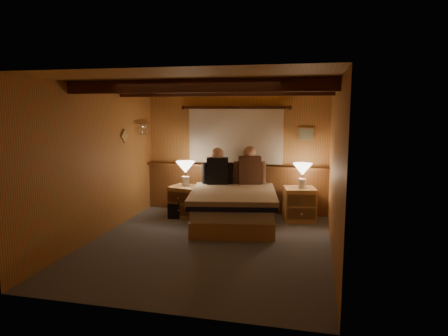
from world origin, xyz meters
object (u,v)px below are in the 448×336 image
(bed, at_px, (233,207))
(lamp_left, at_px, (185,169))
(person_left, at_px, (218,169))
(duffel_bag, at_px, (181,210))
(lamp_right, at_px, (303,171))
(person_right, at_px, (250,168))
(nightstand_left, at_px, (186,201))
(nightstand_right, at_px, (299,204))

(bed, relative_size, lamp_left, 4.41)
(person_left, relative_size, duffel_bag, 1.38)
(lamp_left, relative_size, person_left, 0.65)
(lamp_right, relative_size, person_left, 0.64)
(duffel_bag, bearing_deg, person_right, 7.62)
(bed, height_order, person_left, person_left)
(bed, relative_size, duffel_bag, 3.97)
(nightstand_left, relative_size, person_left, 0.87)
(lamp_right, distance_m, duffel_bag, 2.36)
(lamp_left, distance_m, person_right, 1.21)
(lamp_left, distance_m, duffel_bag, 0.77)
(bed, xyz_separation_m, duffel_bag, (-1.06, 0.29, -0.18))
(nightstand_right, relative_size, person_right, 0.87)
(lamp_left, height_order, lamp_right, lamp_right)
(person_right, bearing_deg, nightstand_left, -178.97)
(nightstand_right, bearing_deg, nightstand_left, 173.66)
(lamp_left, distance_m, lamp_right, 2.16)
(bed, distance_m, person_right, 0.92)
(bed, xyz_separation_m, lamp_right, (1.15, 0.55, 0.60))
(lamp_left, relative_size, duffel_bag, 0.90)
(nightstand_right, xyz_separation_m, lamp_left, (-2.12, -0.18, 0.61))
(person_right, bearing_deg, duffel_bag, -175.83)
(bed, bearing_deg, lamp_left, 147.92)
(lamp_right, height_order, person_left, person_left)
(nightstand_left, height_order, nightstand_right, nightstand_right)
(nightstand_left, distance_m, duffel_bag, 0.18)
(lamp_right, bearing_deg, person_right, 172.11)
(nightstand_left, distance_m, nightstand_right, 2.13)
(bed, height_order, lamp_right, lamp_right)
(nightstand_left, bearing_deg, lamp_right, 16.40)
(nightstand_right, distance_m, lamp_left, 2.21)
(nightstand_right, bearing_deg, lamp_left, 172.73)
(nightstand_left, distance_m, lamp_right, 2.25)
(duffel_bag, bearing_deg, bed, -25.28)
(lamp_right, height_order, person_right, person_right)
(lamp_left, relative_size, person_right, 0.63)
(nightstand_left, bearing_deg, lamp_left, 108.42)
(bed, bearing_deg, nightstand_right, 17.67)
(nightstand_left, bearing_deg, duffel_bag, -111.32)
(nightstand_left, relative_size, nightstand_right, 0.96)
(bed, relative_size, person_left, 2.88)
(bed, xyz_separation_m, person_left, (-0.41, 0.53, 0.58))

